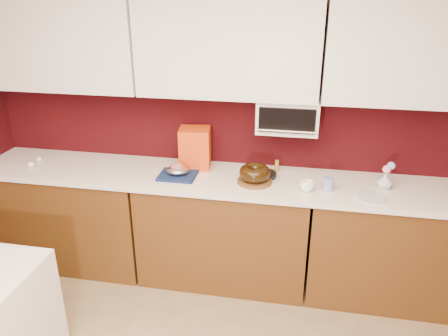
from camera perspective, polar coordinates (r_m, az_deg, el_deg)
wall_back at (r=3.51m, az=0.99°, el=6.04°), size 4.00×0.02×2.50m
base_cabinet_left at (r=4.00m, az=-19.19°, el=-5.86°), size 1.31×0.58×0.86m
base_cabinet_center at (r=3.56m, az=0.04°, el=-8.14°), size 1.31×0.58×0.86m
base_cabinet_right at (r=3.60m, az=21.70°, el=-9.60°), size 1.31×0.58×0.86m
countertop at (r=3.35m, az=0.05°, el=-1.53°), size 4.00×0.62×0.04m
upper_cabinet_left at (r=3.70m, az=-21.00°, el=14.97°), size 1.31×0.33×0.70m
upper_cabinet_center at (r=3.23m, az=0.55°, el=15.46°), size 1.31×0.33×0.70m
upper_cabinet_right at (r=3.27m, az=24.95°, el=13.52°), size 1.31×0.33×0.70m
toaster_oven at (r=3.29m, az=8.37°, el=6.92°), size 0.45×0.30×0.25m
toaster_oven_door at (r=3.14m, az=8.21°, el=6.14°), size 0.40×0.02×0.18m
toaster_oven_handle at (r=3.15m, az=8.12°, el=4.76°), size 0.42×0.02×0.02m
cake_base at (r=3.26m, az=4.01°, el=-1.74°), size 0.32×0.32×0.02m
bundt_cake at (r=3.23m, az=4.04°, el=-0.64°), size 0.31×0.31×0.09m
navy_towel at (r=3.37m, az=-6.07°, el=-0.96°), size 0.28×0.24×0.02m
foil_ham_nest at (r=3.35m, az=-6.10°, el=-0.27°), size 0.18×0.16×0.06m
roasted_ham at (r=3.34m, az=-6.12°, el=0.12°), size 0.12×0.11×0.06m
pandoro_box at (r=3.49m, az=-3.80°, el=2.64°), size 0.27×0.25×0.32m
dark_pan at (r=3.37m, az=5.32°, el=-0.86°), size 0.21×0.21×0.03m
coffee_mug at (r=3.16m, az=10.74°, el=-2.18°), size 0.12×0.12×0.10m
blue_jar at (r=3.21m, az=13.48°, el=-2.06°), size 0.09×0.09×0.09m
flower_vase at (r=3.35m, az=20.29°, el=-1.47°), size 0.09×0.09×0.13m
flower_pink at (r=3.32m, az=20.48°, el=-0.17°), size 0.06×0.06×0.06m
flower_blue at (r=3.34m, az=20.99°, el=0.27°), size 0.06×0.06×0.06m
china_plate at (r=3.19m, az=18.68°, el=-3.69°), size 0.27×0.27×0.01m
amber_bottle at (r=3.46m, az=6.90°, el=0.29°), size 0.04×0.04×0.09m
egg_left at (r=3.86m, az=-23.95°, el=0.42°), size 0.06×0.05×0.04m
egg_right at (r=3.96m, az=-23.03°, el=1.08°), size 0.06×0.05×0.04m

